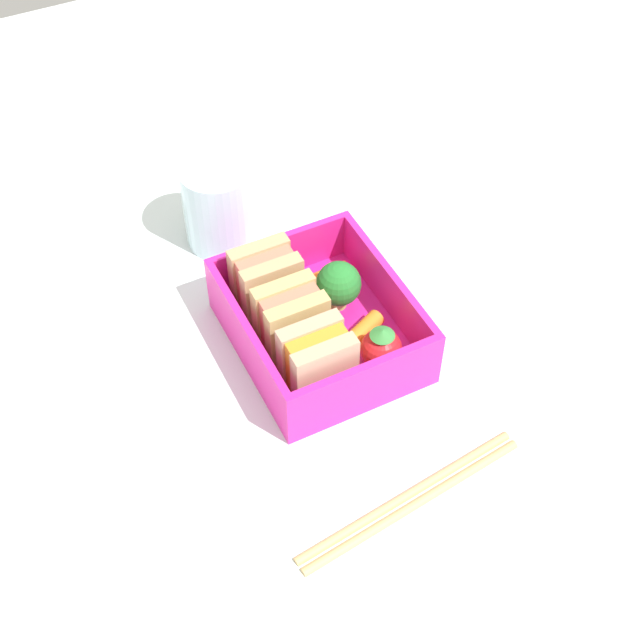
{
  "coord_description": "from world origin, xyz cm",
  "views": [
    {
      "loc": [
        -40.47,
        20.31,
        54.84
      ],
      "look_at": [
        0.0,
        0.0,
        2.7
      ],
      "focal_mm": 50.0,
      "sensor_mm": 36.0,
      "label": 1
    }
  ],
  "objects": [
    {
      "name": "ground_plane",
      "position": [
        0.0,
        0.0,
        -1.0
      ],
      "size": [
        120.0,
        120.0,
        2.0
      ],
      "primitive_type": "cube",
      "color": "silver"
    },
    {
      "name": "bento_tray",
      "position": [
        0.0,
        0.0,
        0.6
      ],
      "size": [
        15.28,
        12.79,
        1.2
      ],
      "primitive_type": "cube",
      "color": "#E72295",
      "rests_on": "ground_plane"
    },
    {
      "name": "bento_rim",
      "position": [
        0.0,
        0.0,
        3.27
      ],
      "size": [
        15.28,
        12.79,
        4.15
      ],
      "color": "#E72295",
      "rests_on": "bento_tray"
    },
    {
      "name": "sandwich_left",
      "position": [
        -4.49,
        2.47,
        4.01
      ],
      "size": [
        3.67,
        4.95,
        5.63
      ],
      "color": "tan",
      "rests_on": "bento_tray"
    },
    {
      "name": "sandwich_center_left",
      "position": [
        0.0,
        2.47,
        4.01
      ],
      "size": [
        3.67,
        4.95,
        5.63
      ],
      "color": "tan",
      "rests_on": "bento_tray"
    },
    {
      "name": "sandwich_center",
      "position": [
        4.49,
        2.47,
        4.01
      ],
      "size": [
        3.67,
        4.95,
        5.63
      ],
      "color": "tan",
      "rests_on": "bento_tray"
    },
    {
      "name": "strawberry_far_left",
      "position": [
        -4.72,
        -2.8,
        2.91
      ],
      "size": [
        3.19,
        3.19,
        3.79
      ],
      "color": "red",
      "rests_on": "bento_tray"
    },
    {
      "name": "carrot_stick_left",
      "position": [
        -1.91,
        -2.7,
        1.89
      ],
      "size": [
        2.88,
        4.19,
        1.38
      ],
      "primitive_type": "cylinder",
      "rotation": [
        1.57,
        0.0,
        0.42
      ],
      "color": "orange",
      "rests_on": "bento_tray"
    },
    {
      "name": "broccoli_floret",
      "position": [
        1.94,
        -2.62,
        3.65
      ],
      "size": [
        3.62,
        3.62,
        4.34
      ],
      "color": "#95CF5A",
      "rests_on": "bento_tray"
    },
    {
      "name": "carrot_stick_far_left",
      "position": [
        4.68,
        -2.78,
        1.86
      ],
      "size": [
        1.53,
        4.26,
        1.31
      ],
      "primitive_type": "cylinder",
      "rotation": [
        1.57,
        0.0,
        0.05
      ],
      "color": "orange",
      "rests_on": "bento_tray"
    },
    {
      "name": "chopstick_pair",
      "position": [
        -15.57,
        0.79,
        0.35
      ],
      "size": [
        3.65,
        18.34,
        0.7
      ],
      "color": "tan",
      "rests_on": "ground_plane"
    },
    {
      "name": "drinking_glass",
      "position": [
        14.57,
        2.38,
        3.9
      ],
      "size": [
        6.11,
        6.11,
        7.8
      ],
      "primitive_type": "cylinder",
      "color": "silver",
      "rests_on": "ground_plane"
    }
  ]
}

